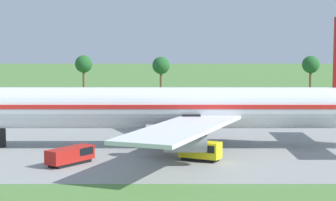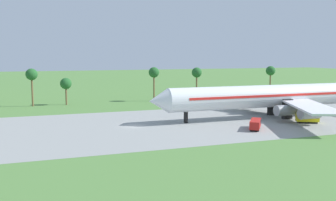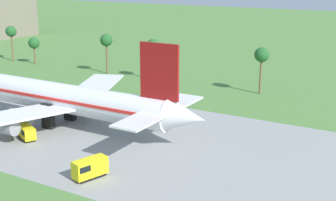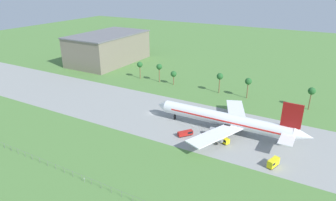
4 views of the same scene
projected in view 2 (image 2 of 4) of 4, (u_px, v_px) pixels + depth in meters
The scene contains 6 objects.
ground_plane at pixel (134, 126), 83.71m from camera, with size 600.00×600.00×0.00m, color #517F3D.
taxiway_strip at pixel (134, 126), 83.71m from camera, with size 320.00×44.00×0.02m.
jet_airliner at pixel (276, 96), 95.05m from camera, with size 66.80×51.36×17.89m.
baggage_tug at pixel (255, 124), 80.22m from camera, with size 5.42×6.30×2.05m.
fuel_truck at pixel (308, 118), 87.35m from camera, with size 5.43×4.04×2.40m.
palm_tree_row at pixel (126, 76), 124.55m from camera, with size 104.33×3.60×11.68m.
Camera 2 is at (-20.35, -80.18, 15.95)m, focal length 40.00 mm.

